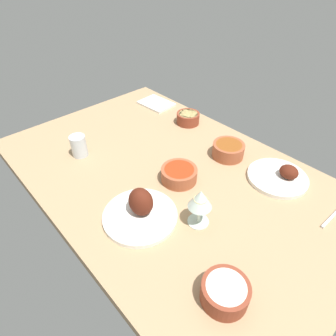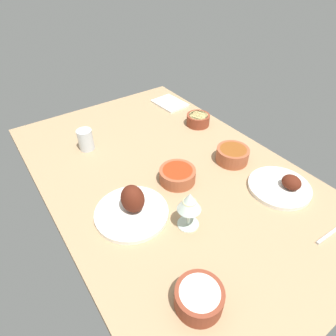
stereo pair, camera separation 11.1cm
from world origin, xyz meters
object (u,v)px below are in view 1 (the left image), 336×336
object	(u,v)px
wine_glass	(200,201)
water_tumbler	(79,146)
bowl_soup	(228,150)
bowl_sauce	(179,174)
folded_napkin	(156,104)
fork_loose	(336,213)
plate_near_viewer	(280,176)
plate_center_main	(140,210)
bowl_cream	(225,292)
bowl_pasta	(188,118)

from	to	relation	value
wine_glass	water_tumbler	xyz separation A→B (cm)	(-58.98, -9.87, -5.31)
bowl_soup	bowl_sauce	xyz separation A→B (cm)	(-3.01, -25.99, -0.38)
water_tumbler	folded_napkin	xyz separation A→B (cm)	(-13.73, 54.16, -4.01)
bowl_sauce	fork_loose	distance (cm)	55.22
bowl_soup	water_tumbler	bearing A→B (deg)	-133.17
fork_loose	plate_near_viewer	bearing A→B (deg)	-92.13
plate_center_main	bowl_soup	xyz separation A→B (cm)	(-1.68, 48.00, 0.30)
bowl_sauce	bowl_soup	bearing A→B (deg)	83.40
plate_center_main	bowl_cream	size ratio (longest dim) A/B	1.99
water_tumbler	bowl_sauce	bearing A→B (deg)	26.23
plate_near_viewer	fork_loose	world-z (taller)	plate_near_viewer
plate_near_viewer	bowl_cream	world-z (taller)	plate_near_viewer
plate_center_main	fork_loose	xyz separation A→B (cm)	(43.39, 49.04, -2.52)
wine_glass	fork_loose	world-z (taller)	wine_glass
bowl_soup	bowl_cream	size ratio (longest dim) A/B	1.07
bowl_soup	water_tumbler	world-z (taller)	water_tumbler
plate_near_viewer	bowl_soup	bearing A→B (deg)	-173.14
bowl_soup	fork_loose	size ratio (longest dim) A/B	0.70
bowl_pasta	water_tumbler	distance (cm)	54.27
wine_glass	fork_loose	bearing A→B (deg)	51.85
bowl_sauce	bowl_cream	world-z (taller)	bowl_cream
bowl_cream	water_tumbler	bearing A→B (deg)	177.28
wine_glass	fork_loose	xyz separation A→B (cm)	(28.87, 36.76, -9.53)
plate_center_main	bowl_soup	distance (cm)	48.03
wine_glass	folded_napkin	distance (cm)	85.64
plate_near_viewer	wine_glass	xyz separation A→B (cm)	(-6.60, -38.46, 8.46)
water_tumbler	folded_napkin	bearing A→B (deg)	104.22
plate_near_viewer	bowl_soup	size ratio (longest dim) A/B	1.71
wine_glass	plate_center_main	bearing A→B (deg)	-139.77
folded_napkin	fork_loose	bearing A→B (deg)	-4.24
fork_loose	folded_napkin	bearing A→B (deg)	-92.00
bowl_soup	wine_glass	bearing A→B (deg)	-65.60
plate_near_viewer	bowl_sauce	xyz separation A→B (cm)	(-25.81, -28.74, 1.39)
plate_center_main	plate_near_viewer	bearing A→B (deg)	67.40
wine_glass	water_tumbler	size ratio (longest dim) A/B	1.52
bowl_pasta	water_tumbler	bearing A→B (deg)	-102.88
plate_near_viewer	bowl_sauce	bearing A→B (deg)	-131.93
water_tumbler	plate_near_viewer	bearing A→B (deg)	36.39
folded_napkin	fork_loose	size ratio (longest dim) A/B	0.94
bowl_sauce	wine_glass	bearing A→B (deg)	-26.85
folded_napkin	bowl_pasta	bearing A→B (deg)	-2.84
bowl_sauce	wine_glass	distance (cm)	22.66
bowl_cream	fork_loose	distance (cm)	51.06
plate_center_main	bowl_soup	world-z (taller)	plate_center_main
plate_near_viewer	bowl_cream	xyz separation A→B (cm)	(15.05, -52.17, 1.76)
bowl_sauce	plate_center_main	bearing A→B (deg)	-77.97
bowl_sauce	folded_napkin	xyz separation A→B (cm)	(-53.50, 34.56, -2.25)
water_tumbler	fork_loose	xyz separation A→B (cm)	(87.85, 46.63, -4.21)
plate_near_viewer	wine_glass	world-z (taller)	wine_glass
plate_center_main	fork_loose	bearing A→B (deg)	48.50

